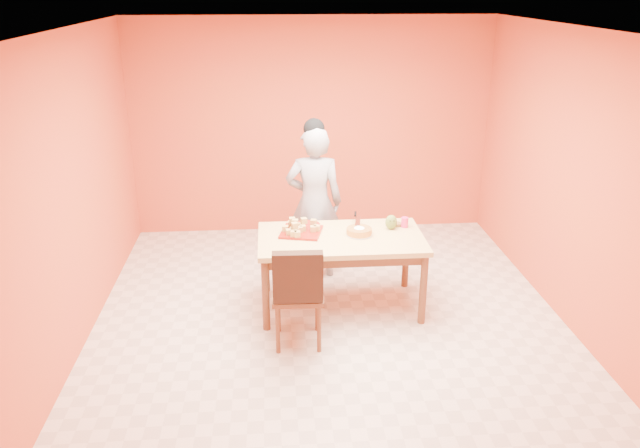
{
  "coord_description": "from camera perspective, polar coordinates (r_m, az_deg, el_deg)",
  "views": [
    {
      "loc": [
        -0.51,
        -5.21,
        3.06
      ],
      "look_at": [
        -0.07,
        0.3,
        0.91
      ],
      "focal_mm": 35.0,
      "sensor_mm": 36.0,
      "label": 1
    }
  ],
  "objects": [
    {
      "name": "cake_server",
      "position": [
        6.22,
        3.47,
        0.26
      ],
      "size": [
        0.09,
        0.26,
        0.01
      ],
      "primitive_type": "cube",
      "rotation": [
        0.0,
        0.0,
        -0.17
      ],
      "color": "silver",
      "rests_on": "sponge_cake"
    },
    {
      "name": "person",
      "position": [
        6.72,
        -0.53,
        1.96
      ],
      "size": [
        0.63,
        0.44,
        1.68
      ],
      "primitive_type": "imported",
      "rotation": [
        0.0,
        0.0,
        3.08
      ],
      "color": "#949496",
      "rests_on": "floor"
    },
    {
      "name": "wall_left",
      "position": [
        5.75,
        -21.93,
        2.4
      ],
      "size": [
        0.0,
        5.0,
        5.0
      ],
      "primitive_type": "plane",
      "rotation": [
        1.57,
        0.0,
        1.57
      ],
      "color": "#C1432C",
      "rests_on": "floor"
    },
    {
      "name": "floor",
      "position": [
        6.07,
        0.91,
        -9.02
      ],
      "size": [
        5.0,
        5.0,
        0.0
      ],
      "primitive_type": "plane",
      "color": "beige",
      "rests_on": "ground"
    },
    {
      "name": "pastry_pile",
      "position": [
        6.09,
        -1.73,
        -0.15
      ],
      "size": [
        0.34,
        0.34,
        0.11
      ],
      "primitive_type": null,
      "color": "tan",
      "rests_on": "pastry_platter"
    },
    {
      "name": "magenta_glass",
      "position": [
        6.3,
        7.75,
        0.16
      ],
      "size": [
        0.07,
        0.07,
        0.1
      ],
      "primitive_type": "cylinder",
      "rotation": [
        0.0,
        0.0,
        0.05
      ],
      "color": "#DF2160",
      "rests_on": "dining_table"
    },
    {
      "name": "wall_back",
      "position": [
        7.92,
        -0.76,
        8.81
      ],
      "size": [
        4.5,
        0.0,
        4.5
      ],
      "primitive_type": "plane",
      "rotation": [
        1.57,
        0.0,
        0.0
      ],
      "color": "#C1432C",
      "rests_on": "floor"
    },
    {
      "name": "ceiling",
      "position": [
        5.25,
        1.09,
        17.34
      ],
      "size": [
        5.0,
        5.0,
        0.0
      ],
      "primitive_type": "plane",
      "rotation": [
        3.14,
        0.0,
        0.0
      ],
      "color": "white",
      "rests_on": "wall_back"
    },
    {
      "name": "white_cake_plate",
      "position": [
        6.07,
        3.59,
        -0.96
      ],
      "size": [
        0.33,
        0.33,
        0.01
      ],
      "primitive_type": "cylinder",
      "rotation": [
        0.0,
        0.0,
        0.35
      ],
      "color": "white",
      "rests_on": "dining_table"
    },
    {
      "name": "checker_tin",
      "position": [
        6.34,
        7.03,
        -0.03
      ],
      "size": [
        0.1,
        0.1,
        0.03
      ],
      "primitive_type": "cylinder",
      "rotation": [
        0.0,
        0.0,
        -0.05
      ],
      "color": "#331C0E",
      "rests_on": "dining_table"
    },
    {
      "name": "pastry_platter",
      "position": [
        6.11,
        -1.73,
        -0.73
      ],
      "size": [
        0.46,
        0.46,
        0.02
      ],
      "primitive_type": "cube",
      "rotation": [
        0.0,
        0.0,
        -0.23
      ],
      "color": "maroon",
      "rests_on": "dining_table"
    },
    {
      "name": "dining_chair",
      "position": [
        5.52,
        -2.04,
        -6.28
      ],
      "size": [
        0.46,
        0.53,
        0.98
      ],
      "rotation": [
        0.0,
        0.0,
        -0.03
      ],
      "color": "brown",
      "rests_on": "floor"
    },
    {
      "name": "dining_table",
      "position": [
        6.07,
        1.93,
        -1.97
      ],
      "size": [
        1.6,
        0.9,
        0.76
      ],
      "color": "#E5C277",
      "rests_on": "floor"
    },
    {
      "name": "egg_ornament",
      "position": [
        6.22,
        6.52,
        0.17
      ],
      "size": [
        0.14,
        0.13,
        0.15
      ],
      "primitive_type": "ellipsoid",
      "rotation": [
        0.0,
        0.0,
        -0.35
      ],
      "color": "olive",
      "rests_on": "dining_table"
    },
    {
      "name": "red_dinner_plate",
      "position": [
        6.29,
        -1.17,
        -0.09
      ],
      "size": [
        0.35,
        0.35,
        0.02
      ],
      "primitive_type": "cylinder",
      "rotation": [
        0.0,
        0.0,
        0.41
      ],
      "color": "maroon",
      "rests_on": "dining_table"
    },
    {
      "name": "wall_right",
      "position": [
        6.14,
        22.42,
        3.47
      ],
      "size": [
        0.0,
        5.0,
        5.0
      ],
      "primitive_type": "plane",
      "rotation": [
        1.57,
        0.0,
        -1.57
      ],
      "color": "#C1432C",
      "rests_on": "floor"
    },
    {
      "name": "sponge_cake",
      "position": [
        6.06,
        3.6,
        -0.66
      ],
      "size": [
        0.28,
        0.28,
        0.06
      ],
      "primitive_type": "cylinder",
      "rotation": [
        0.0,
        0.0,
        -0.12
      ],
      "color": "#C46C32",
      "rests_on": "white_cake_plate"
    }
  ]
}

